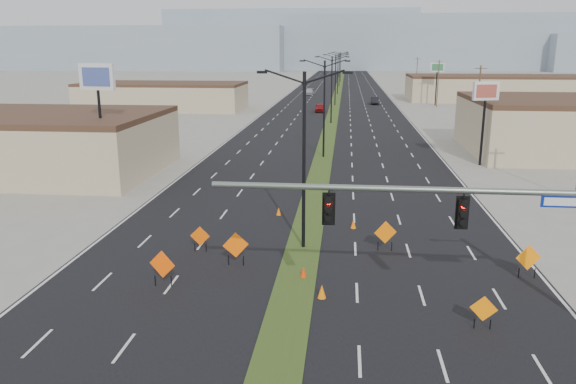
# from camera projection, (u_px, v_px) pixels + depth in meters

# --- Properties ---
(ground) EXTENTS (600.00, 600.00, 0.00)m
(ground) POSITION_uv_depth(u_px,v_px,m) (279.00, 357.00, 20.97)
(ground) COLOR gray
(ground) RESTS_ON ground
(road_surface) EXTENTS (25.00, 400.00, 0.02)m
(road_surface) POSITION_uv_depth(u_px,v_px,m) (335.00, 103.00, 117.32)
(road_surface) COLOR black
(road_surface) RESTS_ON ground
(median_strip) EXTENTS (2.00, 400.00, 0.04)m
(median_strip) POSITION_uv_depth(u_px,v_px,m) (335.00, 103.00, 117.32)
(median_strip) COLOR #2D4B1A
(median_strip) RESTS_ON ground
(building_sw_far) EXTENTS (30.00, 14.00, 4.50)m
(building_sw_far) POSITION_uv_depth(u_px,v_px,m) (163.00, 97.00, 105.49)
(building_sw_far) COLOR tan
(building_sw_far) RESTS_ON ground
(building_se_far) EXTENTS (44.00, 16.00, 5.00)m
(building_se_far) POSITION_uv_depth(u_px,v_px,m) (511.00, 89.00, 122.56)
(building_se_far) COLOR tan
(building_se_far) RESTS_ON ground
(mesa_west) EXTENTS (180.00, 50.00, 22.00)m
(mesa_west) POSITION_uv_depth(u_px,v_px,m) (118.00, 49.00, 299.93)
(mesa_west) COLOR #8396A3
(mesa_west) RESTS_ON ground
(mesa_center) EXTENTS (220.00, 50.00, 28.00)m
(mesa_center) POSITION_uv_depth(u_px,v_px,m) (418.00, 43.00, 302.57)
(mesa_center) COLOR #8396A3
(mesa_center) RESTS_ON ground
(mesa_backdrop) EXTENTS (140.00, 50.00, 32.00)m
(mesa_backdrop) POSITION_uv_depth(u_px,v_px,m) (292.00, 40.00, 328.29)
(mesa_backdrop) COLOR #8396A3
(mesa_backdrop) RESTS_ON ground
(signal_mast) EXTENTS (16.30, 0.60, 8.00)m
(signal_mast) POSITION_uv_depth(u_px,v_px,m) (513.00, 226.00, 20.86)
(signal_mast) COLOR slate
(signal_mast) RESTS_ON ground
(streetlight_0) EXTENTS (5.15, 0.24, 10.02)m
(streetlight_0) POSITION_uv_depth(u_px,v_px,m) (304.00, 155.00, 31.19)
(streetlight_0) COLOR black
(streetlight_0) RESTS_ON ground
(streetlight_1) EXTENTS (5.15, 0.24, 10.02)m
(streetlight_1) POSITION_uv_depth(u_px,v_px,m) (324.00, 106.00, 58.17)
(streetlight_1) COLOR black
(streetlight_1) RESTS_ON ground
(streetlight_2) EXTENTS (5.15, 0.24, 10.02)m
(streetlight_2) POSITION_uv_depth(u_px,v_px,m) (332.00, 88.00, 85.14)
(streetlight_2) COLOR black
(streetlight_2) RESTS_ON ground
(streetlight_3) EXTENTS (5.15, 0.24, 10.02)m
(streetlight_3) POSITION_uv_depth(u_px,v_px,m) (335.00, 78.00, 112.12)
(streetlight_3) COLOR black
(streetlight_3) RESTS_ON ground
(streetlight_4) EXTENTS (5.15, 0.24, 10.02)m
(streetlight_4) POSITION_uv_depth(u_px,v_px,m) (338.00, 72.00, 139.10)
(streetlight_4) COLOR black
(streetlight_4) RESTS_ON ground
(streetlight_5) EXTENTS (5.15, 0.24, 10.02)m
(streetlight_5) POSITION_uv_depth(u_px,v_px,m) (339.00, 68.00, 166.08)
(streetlight_5) COLOR black
(streetlight_5) RESTS_ON ground
(streetlight_6) EXTENTS (5.15, 0.24, 10.02)m
(streetlight_6) POSITION_uv_depth(u_px,v_px,m) (341.00, 66.00, 193.06)
(streetlight_6) COLOR black
(streetlight_6) RESTS_ON ground
(utility_pole_1) EXTENTS (1.60, 0.20, 9.00)m
(utility_pole_1) POSITION_uv_depth(u_px,v_px,m) (478.00, 98.00, 75.64)
(utility_pole_1) COLOR #4C3823
(utility_pole_1) RESTS_ON ground
(utility_pole_2) EXTENTS (1.60, 0.20, 9.00)m
(utility_pole_2) POSITION_uv_depth(u_px,v_px,m) (438.00, 83.00, 109.36)
(utility_pole_2) COLOR #4C3823
(utility_pole_2) RESTS_ON ground
(utility_pole_3) EXTENTS (1.60, 0.20, 9.00)m
(utility_pole_3) POSITION_uv_depth(u_px,v_px,m) (417.00, 75.00, 143.08)
(utility_pole_3) COLOR #4C3823
(utility_pole_3) RESTS_ON ground
(car_left) EXTENTS (2.08, 4.45, 1.47)m
(car_left) POSITION_uv_depth(u_px,v_px,m) (320.00, 108.00, 101.58)
(car_left) COLOR maroon
(car_left) RESTS_ON ground
(car_mid) EXTENTS (1.63, 4.48, 1.47)m
(car_mid) POSITION_uv_depth(u_px,v_px,m) (375.00, 101.00, 115.66)
(car_mid) COLOR black
(car_mid) RESTS_ON ground
(car_far) EXTENTS (2.21, 5.09, 1.46)m
(car_far) POSITION_uv_depth(u_px,v_px,m) (309.00, 92.00, 139.13)
(car_far) COLOR #ADB3B7
(car_far) RESTS_ON ground
(construction_sign_0) EXTENTS (1.35, 0.37, 1.84)m
(construction_sign_0) POSITION_uv_depth(u_px,v_px,m) (162.00, 265.00, 26.92)
(construction_sign_0) COLOR #FF5105
(construction_sign_0) RESTS_ON ground
(construction_sign_1) EXTENTS (1.31, 0.49, 1.83)m
(construction_sign_1) POSITION_uv_depth(u_px,v_px,m) (236.00, 246.00, 29.56)
(construction_sign_1) COLOR #FB5D05
(construction_sign_1) RESTS_ON ground
(construction_sign_2) EXTENTS (1.13, 0.07, 1.50)m
(construction_sign_2) POSITION_uv_depth(u_px,v_px,m) (200.00, 237.00, 31.62)
(construction_sign_2) COLOR #E65404
(construction_sign_2) RESTS_ON ground
(construction_sign_3) EXTENTS (1.28, 0.41, 1.76)m
(construction_sign_3) POSITION_uv_depth(u_px,v_px,m) (385.00, 233.00, 31.73)
(construction_sign_3) COLOR orange
(construction_sign_3) RESTS_ON ground
(construction_sign_4) EXTENTS (1.09, 0.24, 1.46)m
(construction_sign_4) POSITION_uv_depth(u_px,v_px,m) (484.00, 310.00, 22.85)
(construction_sign_4) COLOR orange
(construction_sign_4) RESTS_ON ground
(construction_sign_5) EXTENTS (1.30, 0.29, 1.75)m
(construction_sign_5) POSITION_uv_depth(u_px,v_px,m) (528.00, 259.00, 27.92)
(construction_sign_5) COLOR orange
(construction_sign_5) RESTS_ON ground
(cone_0) EXTENTS (0.50, 0.50, 0.67)m
(cone_0) POSITION_uv_depth(u_px,v_px,m) (322.00, 292.00, 25.82)
(cone_0) COLOR orange
(cone_0) RESTS_ON ground
(cone_1) EXTENTS (0.45, 0.45, 0.59)m
(cone_1) POSITION_uv_depth(u_px,v_px,m) (303.00, 272.00, 28.15)
(cone_1) COLOR #E83404
(cone_1) RESTS_ON ground
(cone_2) EXTENTS (0.47, 0.47, 0.60)m
(cone_2) POSITION_uv_depth(u_px,v_px,m) (353.00, 224.00, 35.87)
(cone_2) COLOR #FF6D05
(cone_2) RESTS_ON ground
(cone_3) EXTENTS (0.36, 0.36, 0.57)m
(cone_3) POSITION_uv_depth(u_px,v_px,m) (279.00, 211.00, 38.69)
(cone_3) COLOR orange
(cone_3) RESTS_ON ground
(pole_sign_west) EXTENTS (3.27, 1.00, 10.01)m
(pole_sign_west) POSITION_uv_depth(u_px,v_px,m) (98.00, 86.00, 46.53)
(pole_sign_west) COLOR black
(pole_sign_west) RESTS_ON ground
(pole_sign_east_near) EXTENTS (2.63, 1.14, 8.12)m
(pole_sign_east_near) POSITION_uv_depth(u_px,v_px,m) (485.00, 98.00, 53.81)
(pole_sign_east_near) COLOR black
(pole_sign_east_near) RESTS_ON ground
(pole_sign_east_far) EXTENTS (2.72, 1.22, 8.45)m
(pole_sign_east_far) POSITION_uv_depth(u_px,v_px,m) (437.00, 71.00, 111.88)
(pole_sign_east_far) COLOR black
(pole_sign_east_far) RESTS_ON ground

